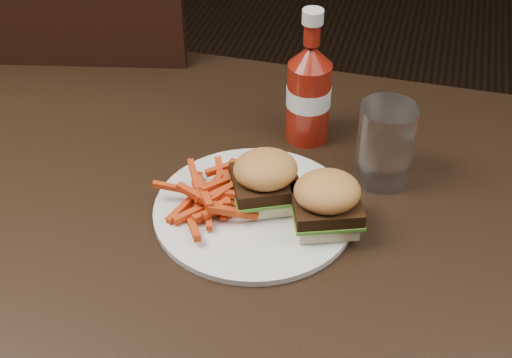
% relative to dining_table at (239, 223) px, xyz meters
% --- Properties ---
extents(dining_table, '(1.20, 0.80, 0.04)m').
position_rel_dining_table_xyz_m(dining_table, '(0.00, 0.00, 0.00)').
color(dining_table, black).
rests_on(dining_table, ground).
extents(chair_far, '(0.52, 0.52, 0.04)m').
position_rel_dining_table_xyz_m(chair_far, '(-0.44, 0.50, -0.30)').
color(chair_far, black).
rests_on(chair_far, ground).
extents(plate, '(0.27, 0.27, 0.01)m').
position_rel_dining_table_xyz_m(plate, '(0.02, 0.00, 0.03)').
color(plate, white).
rests_on(plate, dining_table).
extents(sandwich_half_a, '(0.10, 0.10, 0.02)m').
position_rel_dining_table_xyz_m(sandwich_half_a, '(0.03, 0.02, 0.04)').
color(sandwich_half_a, '#FAE6BC').
rests_on(sandwich_half_a, plate).
extents(sandwich_half_b, '(0.09, 0.09, 0.02)m').
position_rel_dining_table_xyz_m(sandwich_half_b, '(0.12, -0.01, 0.04)').
color(sandwich_half_b, beige).
rests_on(sandwich_half_b, plate).
extents(fries_pile, '(0.14, 0.14, 0.05)m').
position_rel_dining_table_xyz_m(fries_pile, '(-0.03, -0.00, 0.05)').
color(fries_pile, red).
rests_on(fries_pile, plate).
extents(ketchup_bottle, '(0.08, 0.08, 0.13)m').
position_rel_dining_table_xyz_m(ketchup_bottle, '(0.05, 0.19, 0.08)').
color(ketchup_bottle, maroon).
rests_on(ketchup_bottle, dining_table).
extents(tumbler, '(0.09, 0.09, 0.12)m').
position_rel_dining_table_xyz_m(tumbler, '(0.17, 0.12, 0.08)').
color(tumbler, white).
rests_on(tumbler, dining_table).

